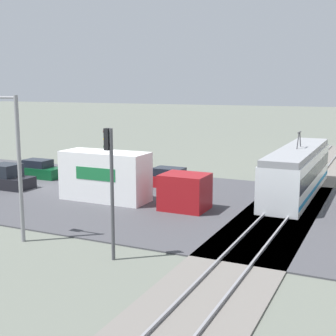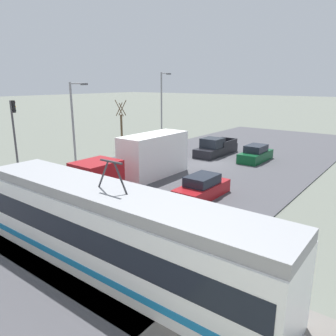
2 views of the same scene
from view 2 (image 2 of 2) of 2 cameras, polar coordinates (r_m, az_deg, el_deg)
ground_plane at (r=30.48m, az=7.61°, el=0.76°), size 320.00×320.00×0.00m
road_surface at (r=30.47m, az=7.61°, el=0.83°), size 18.01×50.00×0.08m
rail_bed at (r=18.09m, az=-22.37°, el=-10.06°), size 72.11×4.40×0.22m
light_rail_tram at (r=12.99m, az=-9.33°, el=-11.03°), size 13.85×2.63×4.45m
box_truck at (r=24.78m, az=-4.57°, el=1.43°), size 2.35×10.28×3.31m
pickup_truck at (r=33.80m, az=8.28°, el=3.44°), size 2.02×5.81×1.81m
sedan_car_0 at (r=31.95m, az=15.00°, el=2.32°), size 1.82×4.38×1.51m
sedan_car_1 at (r=21.21m, az=5.95°, el=-3.51°), size 1.79×4.42×1.46m
traffic_light_pole at (r=28.72m, az=-25.19°, el=6.34°), size 0.28×0.47×5.92m
street_tree at (r=37.42m, az=-8.10°, el=7.16°), size 1.27×1.05×5.39m
street_lamp_near_crossing at (r=31.43m, az=-15.98°, el=8.63°), size 0.36×1.95×7.29m
street_lamp_mid_block at (r=43.45m, az=-0.98°, el=11.56°), size 0.36×1.95×8.50m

